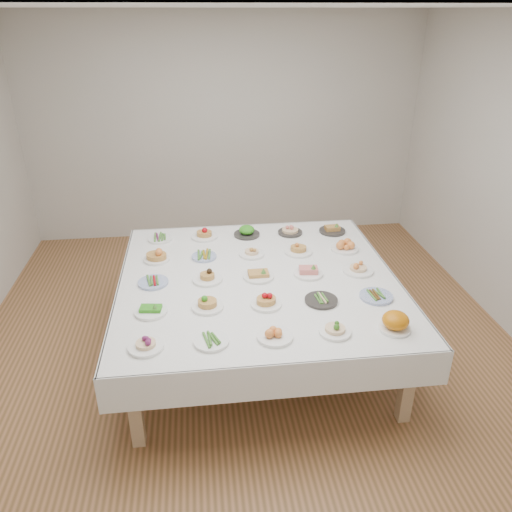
{
  "coord_description": "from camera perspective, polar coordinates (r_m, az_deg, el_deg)",
  "views": [
    {
      "loc": [
        -0.37,
        -3.89,
        2.79
      ],
      "look_at": [
        0.09,
        -0.08,
        0.88
      ],
      "focal_mm": 35.0,
      "sensor_mm": 36.0,
      "label": 1
    }
  ],
  "objects": [
    {
      "name": "dish_5",
      "position": [
        3.81,
        -11.95,
        -5.85
      ],
      "size": [
        0.24,
        0.24,
        0.1
      ],
      "color": "white",
      "rests_on": "display_table"
    },
    {
      "name": "dish_16",
      "position": [
        4.56,
        -5.96,
        0.08
      ],
      "size": [
        0.22,
        0.22,
        0.06
      ],
      "color": "#4C66B2",
      "rests_on": "display_table"
    },
    {
      "name": "dish_17",
      "position": [
        4.57,
        -0.5,
        0.65
      ],
      "size": [
        0.23,
        0.23,
        0.11
      ],
      "color": "white",
      "rests_on": "display_table"
    },
    {
      "name": "dish_20",
      "position": [
        4.98,
        -10.92,
        2.06
      ],
      "size": [
        0.23,
        0.23,
        0.06
      ],
      "color": "white",
      "rests_on": "display_table"
    },
    {
      "name": "dish_18",
      "position": [
        4.63,
        4.88,
        0.98
      ],
      "size": [
        0.26,
        0.26,
        0.13
      ],
      "color": "white",
      "rests_on": "display_table"
    },
    {
      "name": "dish_1",
      "position": [
        3.44,
        -5.14,
        -9.54
      ],
      "size": [
        0.24,
        0.24,
        0.06
      ],
      "color": "white",
      "rests_on": "display_table"
    },
    {
      "name": "dish_3",
      "position": [
        3.55,
        9.04,
        -8.04
      ],
      "size": [
        0.22,
        0.22,
        0.11
      ],
      "color": "white",
      "rests_on": "display_table"
    },
    {
      "name": "display_table",
      "position": [
        4.25,
        0.25,
        -3.23
      ],
      "size": [
        2.33,
        2.33,
        0.75
      ],
      "color": "white",
      "rests_on": "ground"
    },
    {
      "name": "dish_11",
      "position": [
        4.16,
        -5.6,
        -2.17
      ],
      "size": [
        0.25,
        0.25,
        0.13
      ],
      "color": "white",
      "rests_on": "display_table"
    },
    {
      "name": "dish_19",
      "position": [
        4.75,
        10.12,
        1.28
      ],
      "size": [
        0.25,
        0.25,
        0.11
      ],
      "color": "white",
      "rests_on": "display_table"
    },
    {
      "name": "dish_10",
      "position": [
        4.2,
        -11.69,
        -2.83
      ],
      "size": [
        0.25,
        0.25,
        0.06
      ],
      "color": "#4C66B2",
      "rests_on": "display_table"
    },
    {
      "name": "dish_6",
      "position": [
        3.79,
        -5.58,
        -5.24
      ],
      "size": [
        0.24,
        0.24,
        0.12
      ],
      "color": "white",
      "rests_on": "display_table"
    },
    {
      "name": "dish_4",
      "position": [
        3.66,
        15.64,
        -7.31
      ],
      "size": [
        0.22,
        0.22,
        0.13
      ],
      "color": "white",
      "rests_on": "display_table"
    },
    {
      "name": "dish_14",
      "position": [
        4.37,
        11.64,
        -0.99
      ],
      "size": [
        0.26,
        0.26,
        0.14
      ],
      "color": "white",
      "rests_on": "display_table"
    },
    {
      "name": "dish_15",
      "position": [
        4.55,
        -11.35,
        0.3
      ],
      "size": [
        0.26,
        0.25,
        0.15
      ],
      "color": "white",
      "rests_on": "display_table"
    },
    {
      "name": "dish_12",
      "position": [
        4.19,
        0.28,
        -1.83
      ],
      "size": [
        0.26,
        0.26,
        0.12
      ],
      "color": "white",
      "rests_on": "display_table"
    },
    {
      "name": "dish_2",
      "position": [
        3.47,
        2.18,
        -8.82
      ],
      "size": [
        0.25,
        0.25,
        0.1
      ],
      "color": "white",
      "rests_on": "display_table"
    },
    {
      "name": "dish_13",
      "position": [
        4.26,
        6.01,
        -1.61
      ],
      "size": [
        0.24,
        0.24,
        0.11
      ],
      "color": "white",
      "rests_on": "display_table"
    },
    {
      "name": "dish_8",
      "position": [
        3.9,
        7.47,
        -4.94
      ],
      "size": [
        0.25,
        0.25,
        0.05
      ],
      "color": "#2E2B29",
      "rests_on": "display_table"
    },
    {
      "name": "dish_21",
      "position": [
        4.95,
        -5.94,
        2.72
      ],
      "size": [
        0.26,
        0.26,
        0.13
      ],
      "color": "white",
      "rests_on": "display_table"
    },
    {
      "name": "room_envelope",
      "position": [
        4.02,
        -1.47,
        12.66
      ],
      "size": [
        5.02,
        5.02,
        2.81
      ],
      "color": "#A16A43",
      "rests_on": "ground"
    },
    {
      "name": "dish_9",
      "position": [
        4.03,
        13.58,
        -4.38
      ],
      "size": [
        0.26,
        0.26,
        0.06
      ],
      "color": "#4C66B2",
      "rests_on": "display_table"
    },
    {
      "name": "dish_23",
      "position": [
        5.03,
        3.93,
        3.25
      ],
      "size": [
        0.24,
        0.24,
        0.14
      ],
      "color": "#2E2B29",
      "rests_on": "display_table"
    },
    {
      "name": "dish_0",
      "position": [
        3.44,
        -12.51,
        -9.55
      ],
      "size": [
        0.24,
        0.24,
        0.12
      ],
      "color": "white",
      "rests_on": "display_table"
    },
    {
      "name": "dish_7",
      "position": [
        3.8,
        1.17,
        -4.81
      ],
      "size": [
        0.24,
        0.24,
        0.14
      ],
      "color": "white",
      "rests_on": "display_table"
    },
    {
      "name": "dish_24",
      "position": [
        5.12,
        8.72,
        3.2
      ],
      "size": [
        0.26,
        0.26,
        0.11
      ],
      "color": "#2E2B29",
      "rests_on": "display_table"
    },
    {
      "name": "dish_22",
      "position": [
        4.98,
        -1.07,
        2.95
      ],
      "size": [
        0.25,
        0.25,
        0.13
      ],
      "color": "#2E2B29",
      "rests_on": "display_table"
    }
  ]
}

